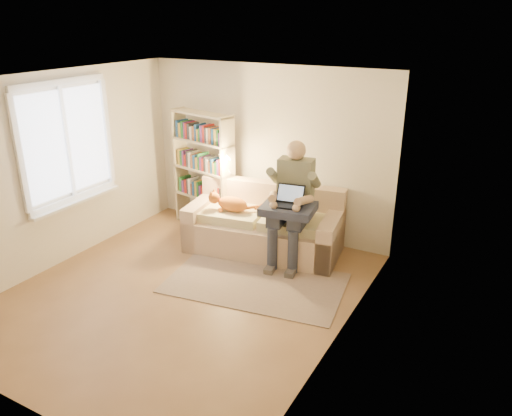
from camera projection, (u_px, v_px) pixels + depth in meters
The scene contains 14 objects.
floor at pixel (183, 293), 6.24m from camera, with size 4.50×4.50×0.00m, color brown.
ceiling at pixel (170, 80), 5.30m from camera, with size 4.00×4.50×0.02m, color white.
wall_left at pixel (57, 171), 6.67m from camera, with size 0.02×4.50×2.60m, color silver.
wall_right at pixel (342, 229), 4.87m from camera, with size 0.02×4.50×2.60m, color silver.
wall_back at pixel (267, 152), 7.61m from camera, with size 4.00×0.02×2.60m, color silver.
wall_front at pixel (3, 280), 3.93m from camera, with size 4.00×0.02×2.60m, color silver.
window at pixel (71, 162), 6.78m from camera, with size 0.12×1.52×1.69m.
sofa at pixel (265, 228), 7.30m from camera, with size 2.33×1.32×0.94m.
person at pixel (292, 197), 6.79m from camera, with size 0.58×0.83×1.68m.
cat at pixel (227, 203), 7.21m from camera, with size 0.70×0.33×0.26m.
blanket at pixel (295, 210), 6.65m from camera, with size 0.70×0.57×0.11m, color #262C43.
laptop at pixel (295, 201), 6.61m from camera, with size 0.42×0.40×0.30m.
bookshelf at pixel (203, 165), 7.84m from camera, with size 1.23×0.59×1.88m.
rug at pixel (255, 283), 6.46m from camera, with size 2.25×1.33×0.01m, color gray.
Camera 1 is at (3.42, -4.32, 3.25)m, focal length 35.00 mm.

